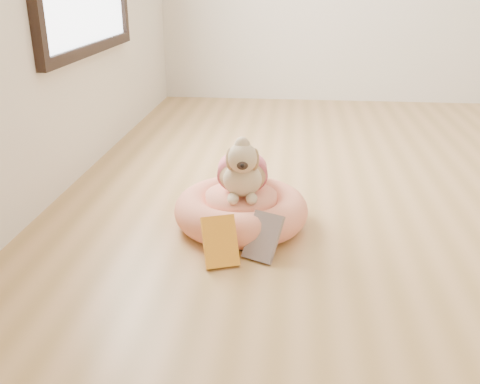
# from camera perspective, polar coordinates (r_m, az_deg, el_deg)

# --- Properties ---
(floor) EXTENTS (4.50, 4.50, 0.00)m
(floor) POSITION_cam_1_polar(r_m,az_deg,el_deg) (2.95, 21.38, -0.46)
(floor) COLOR #AF8549
(floor) RESTS_ON ground
(pet_bed) EXTENTS (0.60, 0.60, 0.15)m
(pet_bed) POSITION_cam_1_polar(r_m,az_deg,el_deg) (2.41, 0.12, -1.93)
(pet_bed) COLOR #F4825F
(pet_bed) RESTS_ON floor
(dog) EXTENTS (0.31, 0.42, 0.29)m
(dog) POSITION_cam_1_polar(r_m,az_deg,el_deg) (2.35, 0.27, 3.33)
(dog) COLOR brown
(dog) RESTS_ON pet_bed
(book_yellow) EXTENTS (0.17, 0.16, 0.19)m
(book_yellow) POSITION_cam_1_polar(r_m,az_deg,el_deg) (2.09, -2.14, -5.30)
(book_yellow) COLOR yellow
(book_yellow) RESTS_ON floor
(book_white) EXTENTS (0.17, 0.17, 0.17)m
(book_white) POSITION_cam_1_polar(r_m,az_deg,el_deg) (2.14, 2.49, -4.81)
(book_white) COLOR silver
(book_white) RESTS_ON floor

